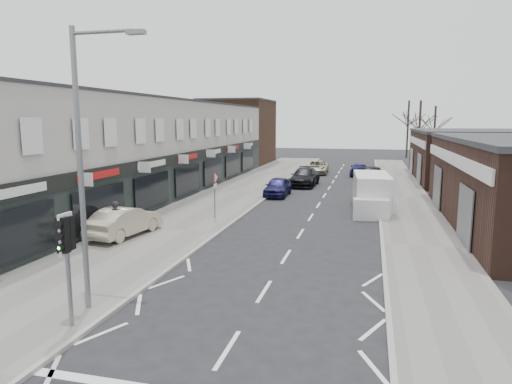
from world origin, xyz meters
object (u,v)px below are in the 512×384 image
Objects in this scene: parked_car_right_a at (371,186)px; street_lamp at (85,156)px; parked_car_left_c at (317,167)px; parked_car_right_c at (359,169)px; white_van at (371,194)px; sedan_on_pavement at (125,221)px; pedestrian at (116,220)px; traffic_light at (66,243)px; parked_car_right_b at (373,174)px; parked_car_left_b at (304,177)px; parked_car_left_a at (278,187)px; warning_sign at (215,181)px.

street_lamp is at bearing 75.80° from parked_car_right_a.
parked_car_right_c is at bearing -12.93° from parked_car_left_c.
sedan_on_pavement is (-11.44, -9.76, -0.25)m from white_van.
white_van is at bearing -126.12° from pedestrian.
traffic_light is 0.63× the size of parked_car_left_c.
parked_car_right_c is (-1.17, 12.72, -0.11)m from parked_car_right_a.
parked_car_left_b is at bearing 30.26° from parked_car_right_b.
street_lamp is 1.87× the size of sedan_on_pavement.
parked_car_right_b reaches higher than parked_car_left_b.
street_lamp is 1.96× the size of parked_car_left_a.
pedestrian is 21.19m from parked_car_left_b.
parked_car_left_a is (1.78, 9.00, -1.50)m from warning_sign.
parked_car_left_a is 0.92× the size of parked_car_right_c.
warning_sign is at bearing 55.66° from parked_car_right_a.
parked_car_left_b is at bearing 63.43° from parked_car_right_c.
parked_car_left_c is at bearing -10.35° from parked_car_right_c.
traffic_light is 0.72× the size of sedan_on_pavement.
parked_car_right_c is at bearing 68.38° from parked_car_left_a.
warning_sign is 5.82m from sedan_on_pavement.
traffic_light is 0.76× the size of parked_car_left_a.
parked_car_left_a is at bearing 87.00° from street_lamp.
traffic_light is 9.33m from pedestrian.
white_van is (8.56, 4.89, -1.12)m from warning_sign.
parked_car_left_a is 15.24m from parked_car_left_c.
parked_car_left_c is at bearing -46.44° from parked_car_right_b.
pedestrian is at bearing -108.24° from parked_car_left_a.
parked_car_right_b is (11.58, 23.55, -0.20)m from pedestrian.
traffic_light is 38.31m from parked_car_left_c.
white_van reaches higher than parked_car_left_b.
traffic_light is 23.10m from parked_car_left_a.
white_van is 20.10m from parked_car_left_c.
street_lamp is at bearing -95.49° from parked_car_left_c.
parked_car_left_c is 1.11× the size of parked_car_right_c.
parked_car_right_c is (6.60, 37.35, -1.77)m from traffic_light.
pedestrian is 0.37× the size of parked_car_left_c.
street_lamp is at bearing 76.37° from parked_car_right_b.
parked_car_right_a is at bearing 13.12° from parked_car_left_a.
parked_car_left_c is (5.84, 29.07, -0.15)m from sedan_on_pavement.
street_lamp is 1.53× the size of parked_car_left_b.
parked_car_right_b is at bearing 52.23° from parked_car_left_a.
parked_car_left_b is 6.96m from parked_car_right_a.
street_lamp is at bearing -93.36° from parked_car_left_a.
parked_car_left_b is (2.33, 27.60, -3.86)m from street_lamp.
parked_car_right_b reaches higher than parked_car_left_c.
white_van is at bearing 67.58° from traffic_light.
sedan_on_pavement is at bearing -144.13° from white_van.
parked_car_left_b is (1.18, 5.80, 0.06)m from parked_car_left_a.
traffic_light is 0.39× the size of street_lamp.
parked_car_left_c is (2.96, 24.20, -1.52)m from warning_sign.
parked_car_left_b is 1.15× the size of parked_car_right_a.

